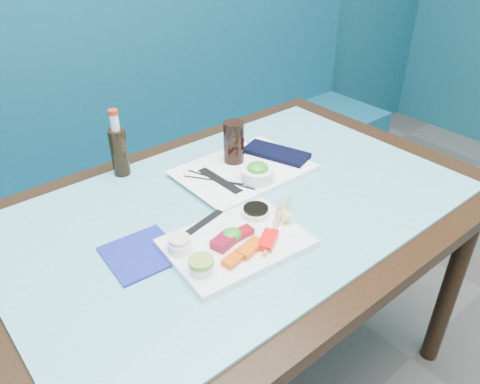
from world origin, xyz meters
TOP-DOWN VIEW (x-y plane):
  - booth_bench at (0.00, 2.29)m, footprint 3.00×0.56m
  - dining_table at (0.00, 1.45)m, footprint 1.40×0.90m
  - glass_top at (0.00, 1.45)m, footprint 1.22×0.76m
  - sashimi_plate at (-0.11, 1.32)m, footprint 0.34×0.25m
  - salmon_left at (-0.16, 1.26)m, footprint 0.06×0.04m
  - salmon_mid at (-0.11, 1.27)m, footprint 0.07×0.05m
  - salmon_right at (-0.06, 1.26)m, footprint 0.08×0.07m
  - tuna_left at (-0.14, 1.32)m, footprint 0.07×0.05m
  - tuna_right at (-0.09, 1.32)m, footprint 0.05×0.03m
  - seaweed_garnish at (-0.12, 1.33)m, footprint 0.06×0.06m
  - ramekin_wasabi at (-0.24, 1.28)m, footprint 0.06×0.06m
  - wasabi_fill at (-0.24, 1.28)m, footprint 0.06×0.06m
  - ramekin_ginger at (-0.23, 1.37)m, footprint 0.06×0.06m
  - ginger_fill at (-0.23, 1.37)m, footprint 0.06×0.06m
  - soy_dish at (-0.01, 1.37)m, footprint 0.09×0.09m
  - soy_fill at (-0.01, 1.37)m, footprint 0.07×0.07m
  - lemon_wedge at (0.03, 1.29)m, footprint 0.05×0.05m
  - chopstick_sleeve at (-0.13, 1.42)m, footprint 0.12×0.04m
  - wooden_chopstick_a at (-0.00, 1.30)m, footprint 0.17×0.15m
  - wooden_chopstick_b at (0.01, 1.30)m, footprint 0.23×0.15m
  - serving_tray at (0.12, 1.57)m, footprint 0.36×0.27m
  - paper_placemat at (0.12, 1.57)m, footprint 0.38×0.27m
  - seaweed_bowl at (0.11, 1.49)m, footprint 0.10×0.10m
  - seaweed_salad at (0.11, 1.49)m, footprint 0.08×0.08m
  - cola_glass at (0.13, 1.62)m, footprint 0.07×0.07m
  - navy_pouch at (0.25, 1.57)m, footprint 0.15×0.22m
  - fork at (0.25, 1.67)m, footprint 0.04×0.09m
  - black_chopstick_a at (0.02, 1.56)m, footprint 0.12×0.17m
  - black_chopstick_b at (0.03, 1.56)m, footprint 0.09×0.21m
  - tray_sleeve at (0.02, 1.56)m, footprint 0.03×0.17m
  - cola_bottle_body at (-0.16, 1.80)m, footprint 0.06×0.06m
  - cola_bottle_neck at (-0.16, 1.80)m, footprint 0.03×0.03m
  - cola_bottle_cap at (-0.16, 1.80)m, footprint 0.04×0.04m
  - blue_napkin at (-0.30, 1.43)m, footprint 0.17×0.17m

SIDE VIEW (x-z plane):
  - booth_bench at x=0.00m, z-range -0.21..0.96m
  - dining_table at x=0.00m, z-range 0.29..1.04m
  - glass_top at x=0.00m, z-range 0.75..0.76m
  - blue_napkin at x=-0.30m, z-range 0.76..0.76m
  - serving_tray at x=0.12m, z-range 0.76..0.77m
  - sashimi_plate at x=-0.11m, z-range 0.76..0.77m
  - paper_placemat at x=0.12m, z-range 0.77..0.77m
  - tray_sleeve at x=0.02m, z-range 0.77..0.78m
  - black_chopstick_a at x=0.02m, z-range 0.77..0.78m
  - black_chopstick_b at x=0.03m, z-range 0.77..0.78m
  - chopstick_sleeve at x=-0.13m, z-range 0.77..0.78m
  - fork at x=0.25m, z-range 0.77..0.78m
  - wooden_chopstick_a at x=0.00m, z-range 0.77..0.78m
  - wooden_chopstick_b at x=0.01m, z-range 0.77..0.78m
  - navy_pouch at x=0.25m, z-range 0.77..0.79m
  - soy_dish at x=-0.01m, z-range 0.77..0.79m
  - salmon_left at x=-0.16m, z-range 0.77..0.79m
  - tuna_right at x=-0.09m, z-range 0.77..0.79m
  - salmon_mid at x=-0.11m, z-range 0.77..0.79m
  - salmon_right at x=-0.06m, z-range 0.77..0.79m
  - tuna_left at x=-0.14m, z-range 0.77..0.80m
  - ramekin_wasabi at x=-0.24m, z-range 0.77..0.80m
  - ramekin_ginger at x=-0.23m, z-range 0.77..0.80m
  - seaweed_garnish at x=-0.12m, z-range 0.77..0.80m
  - seaweed_bowl at x=0.11m, z-range 0.77..0.81m
  - soy_fill at x=-0.01m, z-range 0.79..0.79m
  - lemon_wedge at x=0.03m, z-range 0.77..0.81m
  - wasabi_fill at x=-0.24m, z-range 0.80..0.81m
  - ginger_fill at x=-0.23m, z-range 0.80..0.81m
  - seaweed_salad at x=0.11m, z-range 0.80..0.83m
  - cola_bottle_body at x=-0.16m, z-range 0.76..0.90m
  - cola_glass at x=0.13m, z-range 0.77..0.90m
  - cola_bottle_neck at x=-0.16m, z-range 0.90..0.95m
  - cola_bottle_cap at x=-0.16m, z-range 0.95..0.96m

